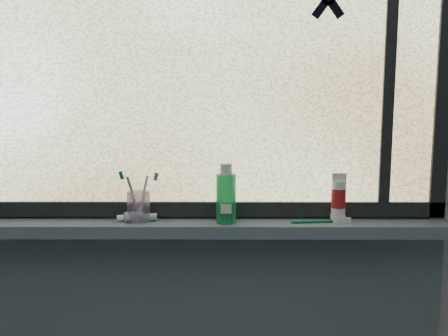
% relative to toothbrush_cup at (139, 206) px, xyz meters
% --- Properties ---
extents(wall_back, '(3.00, 0.01, 2.50)m').
position_rel_toothbrush_cup_xyz_m(wall_back, '(0.20, 0.07, 0.18)').
color(wall_back, '#9EA3A8').
rests_on(wall_back, ground).
extents(windowsill, '(1.62, 0.14, 0.04)m').
position_rel_toothbrush_cup_xyz_m(windowsill, '(0.20, -0.00, -0.07)').
color(windowsill, slate).
rests_on(windowsill, wall_back).
extents(window_pane, '(1.50, 0.01, 1.00)m').
position_rel_toothbrush_cup_xyz_m(window_pane, '(0.20, 0.05, 0.46)').
color(window_pane, silver).
rests_on(window_pane, wall_back).
extents(frame_bottom, '(1.60, 0.03, 0.05)m').
position_rel_toothbrush_cup_xyz_m(frame_bottom, '(0.20, 0.05, -0.02)').
color(frame_bottom, black).
rests_on(frame_bottom, windowsill).
extents(frame_right, '(0.05, 0.03, 1.10)m').
position_rel_toothbrush_cup_xyz_m(frame_right, '(0.97, 0.05, 0.46)').
color(frame_right, black).
rests_on(frame_right, wall_back).
extents(frame_mullion, '(0.03, 0.03, 1.00)m').
position_rel_toothbrush_cup_xyz_m(frame_mullion, '(0.80, 0.05, 0.46)').
color(frame_mullion, black).
rests_on(frame_mullion, wall_back).
extents(toothpaste_tube, '(0.18, 0.10, 0.03)m').
position_rel_toothbrush_cup_xyz_m(toothpaste_tube, '(0.00, -0.01, -0.03)').
color(toothpaste_tube, silver).
rests_on(toothpaste_tube, windowsill).
extents(toothbrush_cup, '(0.09, 0.09, 0.10)m').
position_rel_toothbrush_cup_xyz_m(toothbrush_cup, '(0.00, 0.00, 0.00)').
color(toothbrush_cup, '#AE93C3').
rests_on(toothbrush_cup, windowsill).
extents(toothbrush_lying, '(0.21, 0.04, 0.01)m').
position_rel_toothbrush_cup_xyz_m(toothbrush_lying, '(0.57, -0.02, -0.04)').
color(toothbrush_lying, '#0B6B51').
rests_on(toothbrush_lying, windowsill).
extents(mouthwash_bottle, '(0.06, 0.06, 0.16)m').
position_rel_toothbrush_cup_xyz_m(mouthwash_bottle, '(0.28, -0.02, 0.05)').
color(mouthwash_bottle, '#20A759').
rests_on(mouthwash_bottle, windowsill).
extents(cream_tube, '(0.05, 0.05, 0.11)m').
position_rel_toothbrush_cup_xyz_m(cream_tube, '(0.64, -0.00, 0.04)').
color(cream_tube, silver).
rests_on(cream_tube, windowsill).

